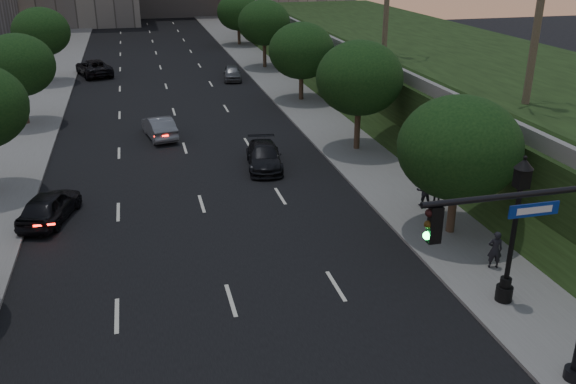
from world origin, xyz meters
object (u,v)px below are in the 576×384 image
object	(u,v)px
sedan_far_right	(232,73)
street_lamp	(513,238)
traffic_signal_mast	(561,279)
pedestrian_a	(495,250)
sedan_far_left	(94,68)
pedestrian_b	(424,190)
sedan_near_right	(264,156)
sedan_near_left	(49,206)
sedan_mid_left	(159,127)
pedestrian_c	(437,190)

from	to	relation	value
sedan_far_right	street_lamp	bearing A→B (deg)	-77.94
traffic_signal_mast	pedestrian_a	bearing A→B (deg)	69.58
sedan_far_left	pedestrian_b	bearing A→B (deg)	98.85
sedan_near_right	pedestrian_a	world-z (taller)	pedestrian_a
sedan_far_right	pedestrian_a	distance (m)	37.82
street_lamp	sedan_near_left	size ratio (longest dim) A/B	1.31
sedan_far_left	pedestrian_a	size ratio (longest dim) A/B	3.60
sedan_far_right	sedan_near_right	bearing A→B (deg)	-87.62
sedan_far_right	traffic_signal_mast	bearing A→B (deg)	-80.32
pedestrian_a	pedestrian_b	xyz separation A→B (m)	(0.02, 6.25, -0.00)
sedan_near_right	sedan_far_left	bearing A→B (deg)	117.32
sedan_far_left	sedan_near_left	bearing A→B (deg)	73.14
traffic_signal_mast	sedan_far_right	distance (m)	44.21
traffic_signal_mast	sedan_far_left	distance (m)	51.42
street_lamp	pedestrian_b	bearing A→B (deg)	83.60
traffic_signal_mast	sedan_near_right	size ratio (longest dim) A/B	1.51
street_lamp	pedestrian_a	distance (m)	2.94
sedan_far_left	pedestrian_b	distance (m)	40.22
sedan_mid_left	sedan_far_right	bearing A→B (deg)	-124.24
traffic_signal_mast	pedestrian_a	xyz separation A→B (m)	(2.41, 6.48, -2.75)
street_lamp	sedan_near_right	distance (m)	16.93
traffic_signal_mast	sedan_far_right	size ratio (longest dim) A/B	1.76
pedestrian_a	pedestrian_b	world-z (taller)	pedestrian_a
sedan_near_right	sedan_far_right	world-z (taller)	sedan_far_right
sedan_near_right	pedestrian_a	distance (m)	15.11
pedestrian_a	sedan_near_right	bearing A→B (deg)	-47.94
traffic_signal_mast	pedestrian_c	distance (m)	13.29
pedestrian_a	pedestrian_b	bearing A→B (deg)	-72.66
sedan_near_left	pedestrian_a	distance (m)	19.64
street_lamp	sedan_mid_left	bearing A→B (deg)	114.99
sedan_far_left	sedan_far_right	bearing A→B (deg)	141.62
sedan_near_left	sedan_far_right	distance (m)	31.35
pedestrian_c	sedan_far_left	bearing A→B (deg)	-59.95
traffic_signal_mast	sedan_far_left	size ratio (longest dim) A/B	1.25
sedan_far_right	sedan_far_left	bearing A→B (deg)	164.77
sedan_mid_left	traffic_signal_mast	bearing A→B (deg)	99.04
sedan_mid_left	pedestrian_c	size ratio (longest dim) A/B	2.79
pedestrian_a	sedan_mid_left	bearing A→B (deg)	-43.25
street_lamp	pedestrian_b	xyz separation A→B (m)	(0.95, 8.46, -1.71)
traffic_signal_mast	pedestrian_c	world-z (taller)	traffic_signal_mast
sedan_near_left	pedestrian_a	xyz separation A→B (m)	(17.38, -9.15, 0.19)
pedestrian_c	sedan_near_right	bearing A→B (deg)	-42.93
sedan_far_left	sedan_far_right	xyz separation A→B (m)	(12.55, -5.23, -0.10)
street_lamp	pedestrian_b	distance (m)	8.69
street_lamp	sedan_near_left	world-z (taller)	street_lamp
sedan_mid_left	sedan_far_right	size ratio (longest dim) A/B	1.10
sedan_near_left	pedestrian_a	bearing A→B (deg)	168.96
sedan_near_right	pedestrian_b	distance (m)	9.78
sedan_mid_left	street_lamp	bearing A→B (deg)	105.28
sedan_near_right	pedestrian_a	xyz separation A→B (m)	(6.27, -13.74, 0.25)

